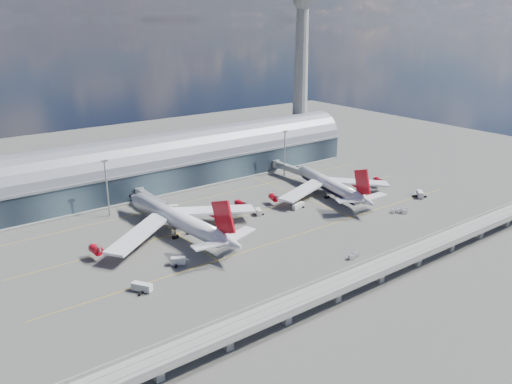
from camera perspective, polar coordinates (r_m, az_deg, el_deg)
ground at (r=207.66m, az=2.26°, el=-4.23°), size 500.00×500.00×0.00m
taxi_lines at (r=223.98m, az=-1.27°, el=-2.43°), size 200.00×80.12×0.01m
terminal at (r=265.72m, az=-8.28°, el=3.43°), size 200.00×30.00×28.00m
control_tower at (r=310.55m, az=5.15°, el=13.37°), size 19.00×19.00×103.00m
guideway at (r=170.27m, az=14.05°, el=-8.36°), size 220.00×8.50×7.20m
floodlight_mast_left at (r=225.65m, az=-16.67°, el=0.58°), size 3.00×0.70×25.70m
floodlight_mast_right at (r=273.69m, az=3.29°, el=4.55°), size 3.00×0.70×25.70m
airliner_left at (r=201.67m, az=-8.77°, el=-3.13°), size 72.68×76.42×23.28m
airliner_right at (r=246.50m, az=8.51°, el=0.76°), size 63.71×66.67×21.27m
jet_bridge_left at (r=233.00m, az=-12.10°, el=-0.64°), size 4.40×28.00×7.25m
jet_bridge_right at (r=273.70m, az=3.92°, el=2.70°), size 4.40×32.00×7.25m
service_truck_0 at (r=165.90m, az=-12.91°, el=-10.55°), size 5.59×6.86×2.80m
service_truck_1 at (r=179.84m, az=-8.88°, el=-7.81°), size 5.48×4.68×2.92m
service_truck_2 at (r=229.90m, az=4.85°, el=-1.57°), size 7.17×3.28×2.51m
service_truck_3 at (r=256.29m, az=18.22°, el=-0.24°), size 5.98×6.30×3.04m
service_truck_4 at (r=221.70m, az=0.27°, el=-2.28°), size 3.79×5.15×2.72m
service_truck_5 at (r=227.83m, az=-9.69°, el=-1.90°), size 6.98×4.92×3.16m
cargo_train_0 at (r=186.18m, az=11.06°, el=-7.17°), size 5.29×2.84×1.71m
cargo_train_1 at (r=233.49m, az=15.97°, el=-2.06°), size 7.40×4.36×1.65m
cargo_train_2 at (r=233.97m, az=16.62°, el=-2.06°), size 5.31×4.32×1.79m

